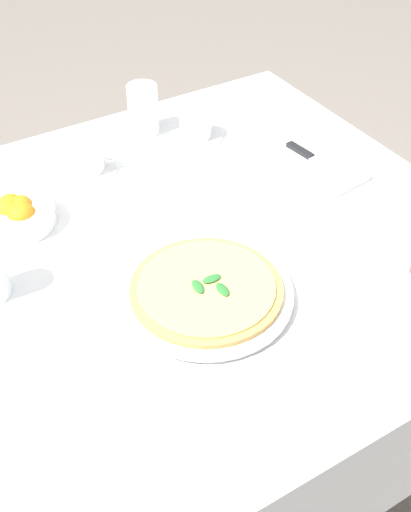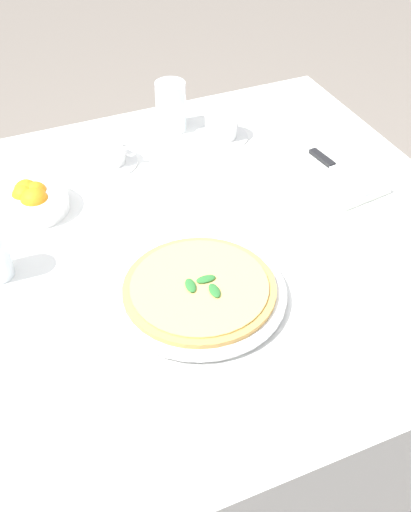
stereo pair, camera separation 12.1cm
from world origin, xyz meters
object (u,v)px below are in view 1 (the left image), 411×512
(coffee_cup_near_right, at_px, (87,160))
(citrus_bowl, at_px, (17,214))
(coffee_cup_far_right, at_px, (196,126))
(napkin_folded, at_px, (314,165))
(pizza, at_px, (206,288))
(pepper_shaker, at_px, (406,260))
(pizza_plate, at_px, (206,294))
(dinner_knife, at_px, (316,160))
(water_glass_center_back, at_px, (143,112))

(coffee_cup_near_right, bearing_deg, citrus_bowl, -61.70)
(coffee_cup_near_right, bearing_deg, coffee_cup_far_right, 90.35)
(napkin_folded, bearing_deg, pizza, -68.98)
(coffee_cup_far_right, distance_m, pepper_shaker, 0.62)
(napkin_folded, xyz_separation_m, citrus_bowl, (-0.15, -0.64, 0.02))
(pizza_plate, bearing_deg, pepper_shaker, 70.33)
(dinner_knife, distance_m, citrus_bowl, 0.66)
(napkin_folded, bearing_deg, coffee_cup_far_right, -155.30)
(dinner_knife, bearing_deg, coffee_cup_near_right, -126.98)
(coffee_cup_far_right, bearing_deg, pizza_plate, -28.55)
(coffee_cup_near_right, xyz_separation_m, citrus_bowl, (0.11, -0.20, -0.00))
(napkin_folded, bearing_deg, coffee_cup_near_right, -127.31)
(pizza_plate, height_order, pizza, pizza)
(coffee_cup_near_right, bearing_deg, pizza, 2.05)
(dinner_knife, bearing_deg, water_glass_center_back, -150.62)
(pizza, xyz_separation_m, pepper_shaker, (0.13, 0.35, 0.00))
(pizza_plate, relative_size, coffee_cup_near_right, 2.38)
(pepper_shaker, bearing_deg, pizza_plate, -109.67)
(citrus_bowl, height_order, pepper_shaker, citrus_bowl)
(pizza, distance_m, napkin_folded, 0.48)
(pizza, xyz_separation_m, napkin_folded, (-0.23, 0.42, -0.01))
(pizza_plate, xyz_separation_m, pepper_shaker, (0.13, 0.35, 0.01))
(coffee_cup_near_right, height_order, citrus_bowl, citrus_bowl)
(napkin_folded, bearing_deg, pizza_plate, -68.99)
(water_glass_center_back, relative_size, pepper_shaker, 2.16)
(water_glass_center_back, bearing_deg, dinner_knife, 36.21)
(dinner_knife, bearing_deg, coffee_cup_far_right, -154.95)
(pizza, xyz_separation_m, coffee_cup_far_right, (-0.48, 0.26, 0.01))
(napkin_folded, distance_m, citrus_bowl, 0.66)
(pizza_plate, bearing_deg, dinner_knife, 118.11)
(pizza_plate, distance_m, pepper_shaker, 0.38)
(pizza_plate, xyz_separation_m, coffee_cup_far_right, (-0.48, 0.26, 0.02))
(coffee_cup_far_right, bearing_deg, pepper_shaker, 8.49)
(pizza, xyz_separation_m, dinner_knife, (-0.23, 0.42, -0.00))
(pepper_shaker, bearing_deg, coffee_cup_far_right, -171.51)
(pizza_plate, height_order, citrus_bowl, citrus_bowl)
(citrus_bowl, bearing_deg, water_glass_center_back, 117.04)
(pizza_plate, xyz_separation_m, water_glass_center_back, (-0.57, 0.17, 0.04))
(napkin_folded, height_order, dinner_knife, dinner_knife)
(napkin_folded, bearing_deg, pepper_shaker, -18.36)
(water_glass_center_back, height_order, pepper_shaker, water_glass_center_back)
(citrus_bowl, relative_size, pepper_shaker, 2.67)
(pizza, distance_m, water_glass_center_back, 0.60)
(napkin_folded, height_order, citrus_bowl, citrus_bowl)
(coffee_cup_near_right, height_order, pepper_shaker, coffee_cup_near_right)
(water_glass_center_back, bearing_deg, napkin_folded, 36.40)
(coffee_cup_far_right, xyz_separation_m, citrus_bowl, (0.11, -0.48, -0.00))
(pizza, bearing_deg, pepper_shaker, 70.33)
(pizza, height_order, dinner_knife, pizza)
(coffee_cup_near_right, bearing_deg, pepper_shaker, 31.40)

